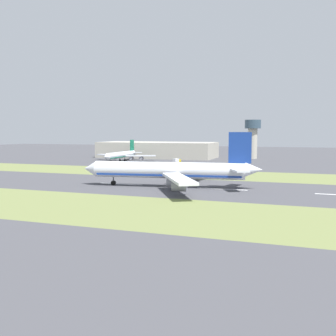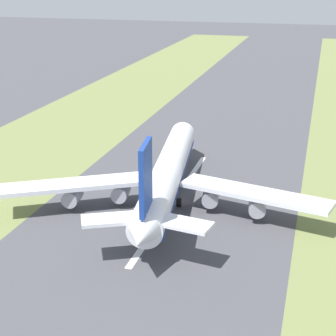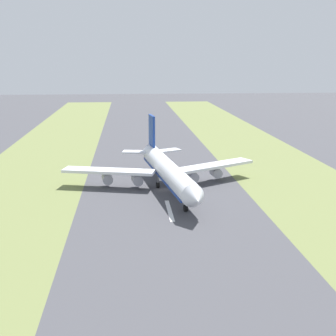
# 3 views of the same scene
# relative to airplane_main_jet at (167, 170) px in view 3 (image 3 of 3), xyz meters

# --- Properties ---
(ground_plane) EXTENTS (800.00, 800.00, 0.00)m
(ground_plane) POSITION_rel_airplane_main_jet_xyz_m (1.10, 1.50, -6.02)
(ground_plane) COLOR #424247
(grass_median_west) EXTENTS (40.00, 600.00, 0.01)m
(grass_median_west) POSITION_rel_airplane_main_jet_xyz_m (-43.90, 1.50, -6.02)
(grass_median_west) COLOR olive
(grass_median_west) RESTS_ON ground
(grass_median_east) EXTENTS (40.00, 600.00, 0.01)m
(grass_median_east) POSITION_rel_airplane_main_jet_xyz_m (46.10, 1.50, -6.02)
(grass_median_east) COLOR olive
(grass_median_east) RESTS_ON ground
(centreline_dash_near) EXTENTS (1.20, 18.00, 0.01)m
(centreline_dash_near) POSITION_rel_airplane_main_jet_xyz_m (1.10, -58.11, -6.01)
(centreline_dash_near) COLOR silver
(centreline_dash_near) RESTS_ON ground
(centreline_dash_mid) EXTENTS (1.20, 18.00, 0.01)m
(centreline_dash_mid) POSITION_rel_airplane_main_jet_xyz_m (1.10, -18.11, -6.01)
(centreline_dash_mid) COLOR silver
(centreline_dash_mid) RESTS_ON ground
(centreline_dash_far) EXTENTS (1.20, 18.00, 0.01)m
(centreline_dash_far) POSITION_rel_airplane_main_jet_xyz_m (1.10, 21.89, -6.01)
(centreline_dash_far) COLOR silver
(centreline_dash_far) RESTS_ON ground
(airplane_main_jet) EXTENTS (63.54, 67.12, 20.20)m
(airplane_main_jet) POSITION_rel_airplane_main_jet_xyz_m (0.00, 0.00, 0.00)
(airplane_main_jet) COLOR silver
(airplane_main_jet) RESTS_ON ground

